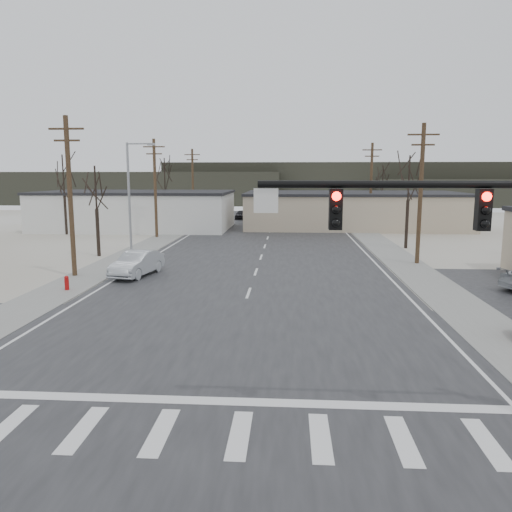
% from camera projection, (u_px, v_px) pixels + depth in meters
% --- Properties ---
extents(ground, '(140.00, 140.00, 0.00)m').
position_uv_depth(ground, '(232.00, 342.00, 19.36)').
color(ground, silver).
rests_on(ground, ground).
extents(main_road, '(18.00, 110.00, 0.05)m').
position_uv_depth(main_road, '(257.00, 269.00, 34.13)').
color(main_road, '#262628').
rests_on(main_road, ground).
extents(cross_road, '(90.00, 10.00, 0.04)m').
position_uv_depth(cross_road, '(232.00, 342.00, 19.36)').
color(cross_road, '#262628').
rests_on(cross_road, ground).
extents(sidewalk_left, '(3.00, 90.00, 0.06)m').
position_uv_depth(sidewalk_left, '(128.00, 256.00, 39.75)').
color(sidewalk_left, gray).
rests_on(sidewalk_left, ground).
extents(sidewalk_right, '(3.00, 90.00, 0.06)m').
position_uv_depth(sidewalk_right, '(398.00, 259.00, 38.35)').
color(sidewalk_right, gray).
rests_on(sidewalk_right, ground).
extents(fire_hydrant, '(0.24, 0.24, 0.87)m').
position_uv_depth(fire_hydrant, '(67.00, 283.00, 27.84)').
color(fire_hydrant, '#A50C0C').
rests_on(fire_hydrant, ground).
extents(building_left_far, '(22.30, 12.30, 4.50)m').
position_uv_depth(building_left_far, '(137.00, 210.00, 59.44)').
color(building_left_far, silver).
rests_on(building_left_far, ground).
extents(building_right_far, '(26.30, 14.30, 4.30)m').
position_uv_depth(building_right_far, '(353.00, 210.00, 61.68)').
color(building_right_far, tan).
rests_on(building_right_far, ground).
extents(upole_left_b, '(2.20, 0.30, 10.00)m').
position_uv_depth(upole_left_b, '(70.00, 194.00, 31.09)').
color(upole_left_b, '#4D3723').
rests_on(upole_left_b, ground).
extents(upole_left_c, '(2.20, 0.30, 10.00)m').
position_uv_depth(upole_left_c, '(155.00, 187.00, 50.78)').
color(upole_left_c, '#4D3723').
rests_on(upole_left_c, ground).
extents(upole_left_d, '(2.20, 0.30, 10.00)m').
position_uv_depth(upole_left_d, '(193.00, 183.00, 70.48)').
color(upole_left_d, '#4D3723').
rests_on(upole_left_d, ground).
extents(upole_right_a, '(2.20, 0.30, 10.00)m').
position_uv_depth(upole_right_a, '(421.00, 192.00, 35.49)').
color(upole_right_a, '#4D3723').
rests_on(upole_right_a, ground).
extents(upole_right_b, '(2.20, 0.30, 10.00)m').
position_uv_depth(upole_right_b, '(371.00, 185.00, 57.15)').
color(upole_right_b, '#4D3723').
rests_on(upole_right_b, ground).
extents(streetlight_main, '(2.40, 0.25, 9.00)m').
position_uv_depth(streetlight_main, '(131.00, 191.00, 40.91)').
color(streetlight_main, gray).
rests_on(streetlight_main, ground).
extents(tree_left_near, '(3.30, 3.30, 7.35)m').
position_uv_depth(tree_left_near, '(96.00, 190.00, 39.07)').
color(tree_left_near, black).
rests_on(tree_left_near, ground).
extents(tree_right_mid, '(3.74, 3.74, 8.33)m').
position_uv_depth(tree_right_mid, '(409.00, 180.00, 43.18)').
color(tree_right_mid, black).
rests_on(tree_right_mid, ground).
extents(tree_left_far, '(3.96, 3.96, 8.82)m').
position_uv_depth(tree_left_far, '(165.00, 176.00, 64.56)').
color(tree_left_far, black).
rests_on(tree_left_far, ground).
extents(tree_right_far, '(3.52, 3.52, 7.84)m').
position_uv_depth(tree_right_far, '(383.00, 181.00, 68.68)').
color(tree_right_far, black).
rests_on(tree_right_far, ground).
extents(tree_left_mid, '(3.96, 3.96, 8.82)m').
position_uv_depth(tree_left_mid, '(63.00, 176.00, 53.27)').
color(tree_left_mid, black).
rests_on(tree_left_mid, ground).
extents(hill_left, '(70.00, 18.00, 7.00)m').
position_uv_depth(hill_left, '(123.00, 188.00, 111.69)').
color(hill_left, '#333026').
rests_on(hill_left, ground).
extents(hill_center, '(80.00, 18.00, 9.00)m').
position_uv_depth(hill_center, '(347.00, 183.00, 112.18)').
color(hill_center, '#333026').
rests_on(hill_center, ground).
extents(sedan_crossing, '(2.52, 4.99, 1.57)m').
position_uv_depth(sedan_crossing, '(137.00, 263.00, 31.84)').
color(sedan_crossing, '#A6ABB1').
rests_on(sedan_crossing, main_road).
extents(car_far_a, '(2.21, 4.96, 1.41)m').
position_uv_depth(car_far_a, '(324.00, 222.00, 59.99)').
color(car_far_a, black).
rests_on(car_far_a, main_road).
extents(car_far_b, '(1.76, 3.87, 1.29)m').
position_uv_depth(car_far_b, '(241.00, 215.00, 72.57)').
color(car_far_b, black).
rests_on(car_far_b, main_road).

